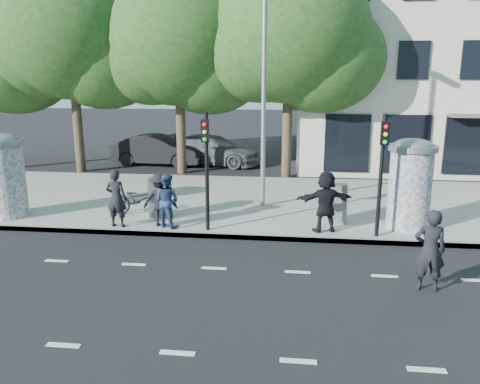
# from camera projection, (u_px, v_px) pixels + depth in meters

# --- Properties ---
(ground) EXTENTS (120.00, 120.00, 0.00)m
(ground) POSITION_uv_depth(u_px,v_px,m) (203.00, 294.00, 9.91)
(ground) COLOR black
(ground) RESTS_ON ground
(sidewalk) EXTENTS (40.00, 8.00, 0.15)m
(sidewalk) POSITION_uv_depth(u_px,v_px,m) (242.00, 201.00, 17.13)
(sidewalk) COLOR gray
(sidewalk) RESTS_ON ground
(curb) EXTENTS (40.00, 0.10, 0.16)m
(curb) POSITION_uv_depth(u_px,v_px,m) (227.00, 236.00, 13.31)
(curb) COLOR slate
(curb) RESTS_ON ground
(lane_dash_near) EXTENTS (32.00, 0.12, 0.01)m
(lane_dash_near) POSITION_uv_depth(u_px,v_px,m) (177.00, 353.00, 7.78)
(lane_dash_near) COLOR silver
(lane_dash_near) RESTS_ON ground
(lane_dash_far) EXTENTS (32.00, 0.12, 0.01)m
(lane_dash_far) POSITION_uv_depth(u_px,v_px,m) (214.00, 268.00, 11.26)
(lane_dash_far) COLOR silver
(lane_dash_far) RESTS_ON ground
(ad_column_left) EXTENTS (1.36, 1.36, 2.65)m
(ad_column_left) POSITION_uv_depth(u_px,v_px,m) (4.00, 174.00, 14.69)
(ad_column_left) COLOR beige
(ad_column_left) RESTS_ON sidewalk
(ad_column_right) EXTENTS (1.36, 1.36, 2.65)m
(ad_column_right) POSITION_uv_depth(u_px,v_px,m) (410.00, 182.00, 13.49)
(ad_column_right) COLOR beige
(ad_column_right) RESTS_ON sidewalk
(traffic_pole_near) EXTENTS (0.22, 0.31, 3.40)m
(traffic_pole_near) POSITION_uv_depth(u_px,v_px,m) (206.00, 160.00, 13.10)
(traffic_pole_near) COLOR black
(traffic_pole_near) RESTS_ON sidewalk
(traffic_pole_far) EXTENTS (0.22, 0.31, 3.40)m
(traffic_pole_far) POSITION_uv_depth(u_px,v_px,m) (382.00, 163.00, 12.56)
(traffic_pole_far) COLOR black
(traffic_pole_far) RESTS_ON sidewalk
(street_lamp) EXTENTS (0.25, 0.93, 8.00)m
(street_lamp) POSITION_uv_depth(u_px,v_px,m) (264.00, 67.00, 15.08)
(street_lamp) COLOR slate
(street_lamp) RESTS_ON sidewalk
(tree_mid_left) EXTENTS (7.20, 7.20, 9.57)m
(tree_mid_left) POSITION_uv_depth(u_px,v_px,m) (70.00, 32.00, 21.38)
(tree_mid_left) COLOR #38281C
(tree_mid_left) RESTS_ON ground
(tree_near_left) EXTENTS (6.80, 6.80, 8.97)m
(tree_near_left) POSITION_uv_depth(u_px,v_px,m) (178.00, 42.00, 21.12)
(tree_near_left) COLOR #38281C
(tree_near_left) RESTS_ON ground
(tree_center) EXTENTS (7.00, 7.00, 9.30)m
(tree_center) POSITION_uv_depth(u_px,v_px,m) (289.00, 34.00, 20.11)
(tree_center) COLOR #38281C
(tree_center) RESTS_ON ground
(building) EXTENTS (20.30, 15.85, 12.00)m
(building) POSITION_uv_depth(u_px,v_px,m) (477.00, 50.00, 26.42)
(building) COLOR #BDB39E
(building) RESTS_ON ground
(ped_b) EXTENTS (0.66, 0.47, 1.73)m
(ped_b) POSITION_uv_depth(u_px,v_px,m) (116.00, 198.00, 13.75)
(ped_b) COLOR black
(ped_b) RESTS_ON sidewalk
(ped_c) EXTENTS (0.96, 0.87, 1.61)m
(ped_c) POSITION_uv_depth(u_px,v_px,m) (167.00, 200.00, 13.75)
(ped_c) COLOR navy
(ped_c) RESTS_ON sidewalk
(ped_d) EXTENTS (1.06, 0.65, 1.59)m
(ped_d) POSITION_uv_depth(u_px,v_px,m) (160.00, 200.00, 13.88)
(ped_d) COLOR black
(ped_d) RESTS_ON sidewalk
(ped_f) EXTENTS (1.74, 0.99, 1.78)m
(ped_f) POSITION_uv_depth(u_px,v_px,m) (326.00, 202.00, 13.30)
(ped_f) COLOR black
(ped_f) RESTS_ON sidewalk
(man_road) EXTENTS (0.69, 0.49, 1.80)m
(man_road) POSITION_uv_depth(u_px,v_px,m) (430.00, 250.00, 9.92)
(man_road) COLOR black
(man_road) RESTS_ON ground
(bicycle) EXTENTS (0.70, 1.95, 1.02)m
(bicycle) POSITION_uv_depth(u_px,v_px,m) (139.00, 199.00, 15.03)
(bicycle) COLOR black
(bicycle) RESTS_ON sidewalk
(cabinet_left) EXTENTS (0.68, 0.55, 1.26)m
(cabinet_left) POSITION_uv_depth(u_px,v_px,m) (159.00, 197.00, 14.81)
(cabinet_left) COLOR slate
(cabinet_left) RESTS_ON sidewalk
(cabinet_right) EXTENTS (0.64, 0.52, 1.20)m
(cabinet_right) POSITION_uv_depth(u_px,v_px,m) (337.00, 203.00, 14.23)
(cabinet_right) COLOR slate
(cabinet_right) RESTS_ON sidewalk
(car_mid) EXTENTS (2.02, 4.92, 1.59)m
(car_mid) POSITION_uv_depth(u_px,v_px,m) (158.00, 150.00, 24.43)
(car_mid) COLOR black
(car_mid) RESTS_ON ground
(car_right) EXTENTS (3.54, 5.65, 1.53)m
(car_right) POSITION_uv_depth(u_px,v_px,m) (213.00, 150.00, 24.68)
(car_right) COLOR #4F5256
(car_right) RESTS_ON ground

